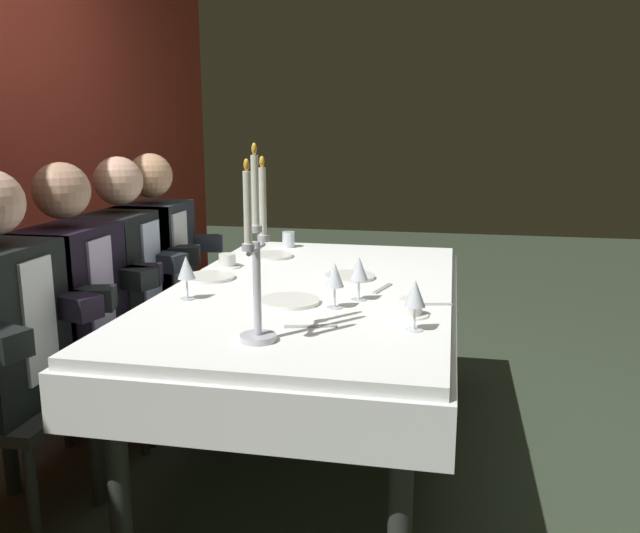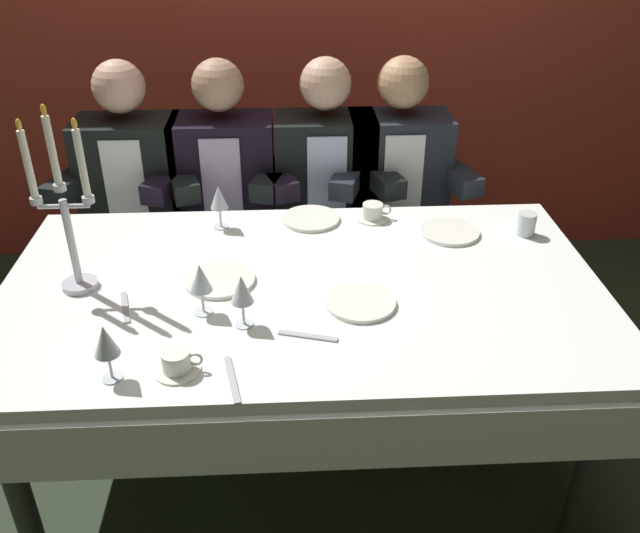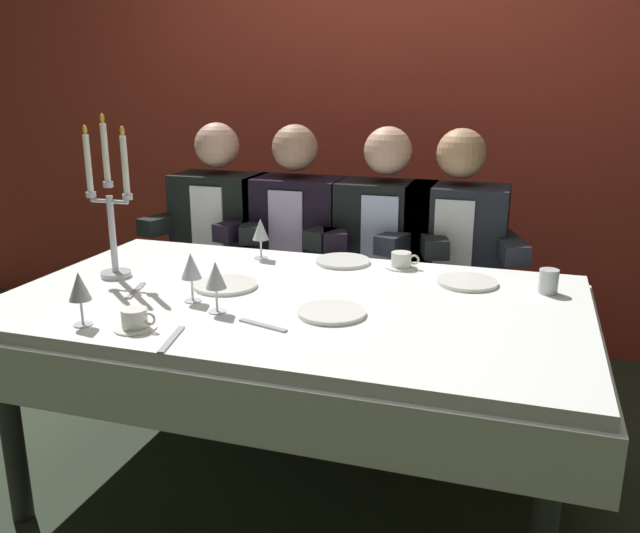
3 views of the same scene
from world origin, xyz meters
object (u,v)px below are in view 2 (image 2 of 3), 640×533
object	(u,v)px
dinner_plate_0	(220,280)
seated_diner_2	(325,176)
candelabra	(66,219)
wine_glass_1	(242,291)
dinner_plate_1	(361,303)
dinner_plate_3	(311,219)
seated_diner_3	(397,174)
water_tumbler_0	(527,224)
seated_diner_1	(225,178)
wine_glass_3	(200,279)
coffee_cup_1	(373,212)
dinner_plate_2	(449,232)
seated_diner_0	(133,180)
wine_glass_0	(219,199)
dining_table	(303,315)
coffee_cup_0	(177,363)
wine_glass_2	(105,342)

from	to	relation	value
dinner_plate_0	seated_diner_2	world-z (taller)	seated_diner_2
candelabra	wine_glass_1	xyz separation A→B (m)	(0.52, -0.23, -0.12)
dinner_plate_1	seated_diner_2	distance (m)	1.01
dinner_plate_3	seated_diner_3	bearing A→B (deg)	47.95
water_tumbler_0	seated_diner_1	xyz separation A→B (m)	(-1.11, 0.59, -0.05)
wine_glass_3	coffee_cup_1	bearing A→B (deg)	46.14
dinner_plate_2	water_tumbler_0	world-z (taller)	water_tumbler_0
dinner_plate_3	seated_diner_0	world-z (taller)	seated_diner_0
wine_glass_0	wine_glass_3	xyz separation A→B (m)	(-0.01, -0.56, 0.00)
dinner_plate_0	water_tumbler_0	distance (m)	1.10
dinner_plate_1	dining_table	bearing A→B (deg)	143.69
dinner_plate_0	seated_diner_1	bearing A→B (deg)	92.94
coffee_cup_0	dinner_plate_1	bearing A→B (deg)	29.48
wine_glass_1	coffee_cup_0	size ratio (longest dim) A/B	1.24
coffee_cup_1	seated_diner_3	bearing A→B (deg)	69.90
wine_glass_1	dinner_plate_3	bearing A→B (deg)	71.80
dining_table	wine_glass_2	xyz separation A→B (m)	(-0.50, -0.44, 0.23)
wine_glass_1	coffee_cup_1	size ratio (longest dim) A/B	1.24
seated_diner_3	dinner_plate_2	bearing A→B (deg)	-79.78
coffee_cup_1	wine_glass_0	bearing A→B (deg)	-175.91
coffee_cup_0	seated_diner_3	distance (m)	1.51
water_tumbler_0	seated_diner_3	size ratio (longest dim) A/B	0.07
dinner_plate_2	dinner_plate_3	distance (m)	0.51
dinner_plate_0	wine_glass_2	distance (m)	0.53
dining_table	wine_glass_2	size ratio (longest dim) A/B	11.83
dinner_plate_1	seated_diner_0	xyz separation A→B (m)	(-0.87, 1.01, -0.01)
candelabra	seated_diner_1	world-z (taller)	candelabra
dinner_plate_2	coffee_cup_1	xyz separation A→B (m)	(-0.26, 0.13, 0.02)
candelabra	wine_glass_0	size ratio (longest dim) A/B	3.57
wine_glass_3	seated_diner_0	size ratio (longest dim) A/B	0.13
wine_glass_0	dinner_plate_3	bearing A→B (deg)	6.89
dinner_plate_2	seated_diner_1	world-z (taller)	seated_diner_1
candelabra	seated_diner_0	distance (m)	0.90
dinner_plate_2	wine_glass_2	xyz separation A→B (m)	(-1.04, -0.75, 0.11)
wine_glass_3	seated_diner_2	xyz separation A→B (m)	(0.42, 1.03, -0.12)
wine_glass_1	coffee_cup_1	distance (m)	0.81
seated_diner_1	wine_glass_1	bearing A→B (deg)	-83.19
dinner_plate_2	coffee_cup_0	bearing A→B (deg)	-140.09
dinner_plate_0	candelabra	bearing A→B (deg)	-178.69
wine_glass_1	seated_diner_2	xyz separation A→B (m)	(0.30, 1.10, -0.12)
coffee_cup_1	seated_diner_0	world-z (taller)	seated_diner_0
wine_glass_0	wine_glass_2	xyz separation A→B (m)	(-0.22, -0.85, 0.00)
dining_table	seated_diner_1	distance (m)	0.94
dinner_plate_1	coffee_cup_0	size ratio (longest dim) A/B	1.62
dinner_plate_2	dinner_plate_3	size ratio (longest dim) A/B	0.99
dinner_plate_2	wine_glass_0	bearing A→B (deg)	173.60
seated_diner_3	coffee_cup_0	bearing A→B (deg)	-120.76
dinner_plate_0	dinner_plate_1	world-z (taller)	same
seated_diner_0	seated_diner_2	distance (m)	0.82
candelabra	seated_diner_3	distance (m)	1.45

